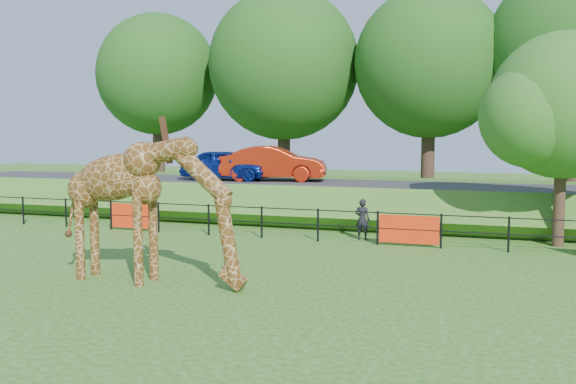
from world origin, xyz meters
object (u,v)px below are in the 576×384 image
(visitor, at_px, (362,219))
(tree_east, at_px, (566,111))
(car_red, at_px, (274,163))
(car_blue, at_px, (226,165))
(giraffe, at_px, (151,210))

(visitor, distance_m, tree_east, 7.27)
(car_red, bearing_deg, tree_east, -123.99)
(car_blue, relative_size, car_red, 0.87)
(giraffe, relative_size, tree_east, 0.74)
(car_blue, xyz_separation_m, visitor, (7.48, -5.53, -1.42))
(giraffe, bearing_deg, visitor, 67.84)
(tree_east, bearing_deg, visitor, -172.21)
(car_blue, relative_size, tree_east, 0.60)
(giraffe, height_order, visitor, giraffe)
(car_blue, xyz_separation_m, car_red, (2.16, 0.40, 0.08))
(giraffe, height_order, car_red, giraffe)
(visitor, relative_size, tree_east, 0.21)
(giraffe, relative_size, car_red, 1.07)
(car_red, distance_m, tree_east, 12.81)
(car_blue, distance_m, car_red, 2.20)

